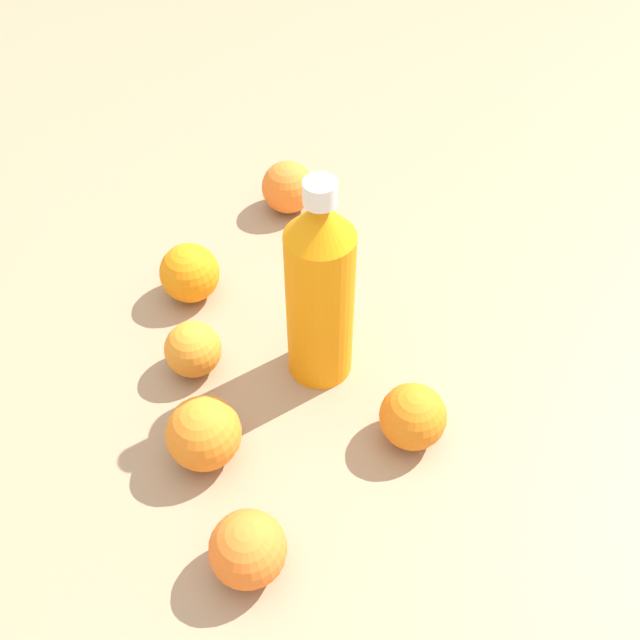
% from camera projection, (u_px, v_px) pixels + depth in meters
% --- Properties ---
extents(ground_plane, '(2.40, 2.40, 0.00)m').
position_uv_depth(ground_plane, '(298.00, 347.00, 0.90)').
color(ground_plane, '#9E7F60').
extents(water_bottle, '(0.08, 0.08, 0.27)m').
position_uv_depth(water_bottle, '(320.00, 291.00, 0.79)').
color(water_bottle, orange).
rests_on(water_bottle, ground_plane).
extents(orange_0, '(0.07, 0.07, 0.07)m').
position_uv_depth(orange_0, '(193.00, 349.00, 0.85)').
color(orange_0, orange).
rests_on(orange_0, ground_plane).
extents(orange_1, '(0.07, 0.07, 0.07)m').
position_uv_depth(orange_1, '(413.00, 417.00, 0.78)').
color(orange_1, orange).
rests_on(orange_1, ground_plane).
extents(orange_2, '(0.08, 0.08, 0.08)m').
position_uv_depth(orange_2, '(204.00, 433.00, 0.77)').
color(orange_2, orange).
rests_on(orange_2, ground_plane).
extents(orange_3, '(0.08, 0.08, 0.08)m').
position_uv_depth(orange_3, '(288.00, 187.00, 1.05)').
color(orange_3, orange).
rests_on(orange_3, ground_plane).
extents(orange_4, '(0.08, 0.08, 0.08)m').
position_uv_depth(orange_4, '(190.00, 273.00, 0.93)').
color(orange_4, orange).
rests_on(orange_4, ground_plane).
extents(orange_5, '(0.07, 0.07, 0.07)m').
position_uv_depth(orange_5, '(248.00, 549.00, 0.68)').
color(orange_5, orange).
rests_on(orange_5, ground_plane).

